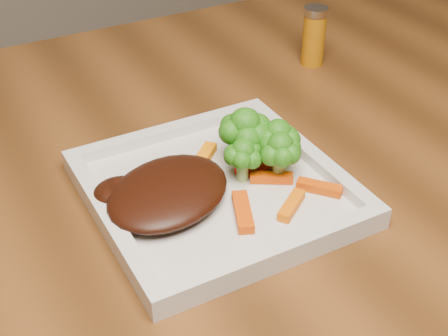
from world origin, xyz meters
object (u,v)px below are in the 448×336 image
steak (168,192)px  spice_shaker (314,36)px  dining_table (333,300)px  plate (216,193)px

steak → spice_shaker: size_ratio=1.61×
spice_shaker → dining_table: bearing=-100.4°
steak → plate: bearing=-2.5°
dining_table → plate: bearing=-164.4°
dining_table → plate: plate is taller
plate → steak: (-0.06, 0.00, 0.02)m
plate → spice_shaker: spice_shaker is taller
plate → spice_shaker: size_ratio=2.93×
plate → steak: steak is taller
dining_table → spice_shaker: size_ratio=17.39×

